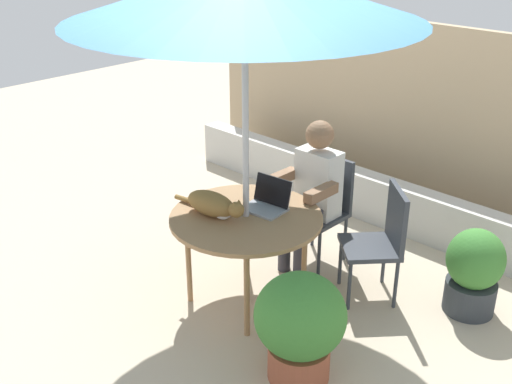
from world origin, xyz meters
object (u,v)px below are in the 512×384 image
(patio_table, at_px, (246,222))
(laptop, at_px, (268,200))
(person_seated, at_px, (313,188))
(potted_plant_near_fence, at_px, (300,324))
(chair_occupied, at_px, (324,201))
(cat, at_px, (214,205))
(potted_plant_by_chair, at_px, (474,270))
(chair_empty, at_px, (382,236))

(patio_table, relative_size, laptop, 3.35)
(person_seated, relative_size, potted_plant_near_fence, 1.68)
(chair_occupied, height_order, person_seated, person_seated)
(person_seated, xyz_separation_m, cat, (-0.17, -0.89, 0.11))
(person_seated, height_order, cat, person_seated)
(patio_table, xyz_separation_m, chair_occupied, (0.00, 0.89, -0.14))
(potted_plant_by_chair, bearing_deg, cat, -140.28)
(laptop, distance_m, potted_plant_by_chair, 1.54)
(chair_occupied, relative_size, person_seated, 0.72)
(patio_table, height_order, potted_plant_near_fence, potted_plant_near_fence)
(patio_table, height_order, cat, cat)
(laptop, bearing_deg, cat, -118.04)
(potted_plant_near_fence, distance_m, potted_plant_by_chair, 1.46)
(chair_empty, bearing_deg, person_seated, 179.38)
(person_seated, relative_size, laptop, 3.74)
(laptop, height_order, cat, laptop)
(cat, xyz_separation_m, potted_plant_near_fence, (0.98, -0.21, -0.39))
(chair_empty, xyz_separation_m, person_seated, (-0.66, 0.01, 0.17))
(patio_table, bearing_deg, cat, -137.42)
(chair_empty, height_order, cat, cat)
(chair_empty, relative_size, laptop, 2.69)
(laptop, bearing_deg, person_seated, 92.50)
(potted_plant_by_chair, bearing_deg, person_seated, -167.05)
(person_seated, height_order, potted_plant_by_chair, person_seated)
(patio_table, distance_m, laptop, 0.24)
(patio_table, distance_m, potted_plant_near_fence, 0.93)
(cat, bearing_deg, person_seated, 79.42)
(chair_occupied, relative_size, chair_empty, 1.00)
(chair_empty, height_order, person_seated, person_seated)
(patio_table, bearing_deg, potted_plant_by_chair, 39.32)
(person_seated, distance_m, cat, 0.91)
(chair_empty, xyz_separation_m, potted_plant_near_fence, (0.15, -1.10, -0.11))
(person_seated, bearing_deg, potted_plant_near_fence, -53.51)
(chair_occupied, distance_m, chair_empty, 0.68)
(chair_occupied, relative_size, potted_plant_by_chair, 1.34)
(cat, relative_size, potted_plant_by_chair, 1.01)
(cat, bearing_deg, potted_plant_by_chair, 39.72)
(chair_occupied, distance_m, potted_plant_by_chair, 1.27)
(chair_occupied, relative_size, potted_plant_near_fence, 1.21)
(chair_occupied, bearing_deg, potted_plant_near_fence, -57.06)
(person_seated, relative_size, cat, 1.85)
(potted_plant_by_chair, bearing_deg, patio_table, -140.68)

